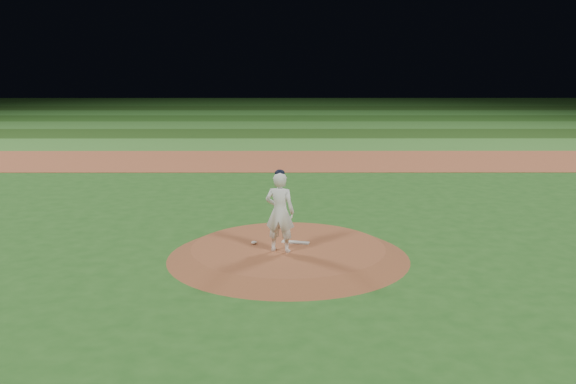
{
  "coord_description": "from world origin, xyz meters",
  "views": [
    {
      "loc": [
        -0.05,
        -14.03,
        4.45
      ],
      "look_at": [
        0.0,
        2.0,
        1.1
      ],
      "focal_mm": 40.0,
      "sensor_mm": 36.0,
      "label": 1
    }
  ],
  "objects_px": {
    "rosin_bag": "(254,243)",
    "pitcher_on_mound": "(280,212)",
    "pitchers_mound": "(288,252)",
    "pitching_rubber": "(295,242)"
  },
  "relations": [
    {
      "from": "rosin_bag",
      "to": "pitcher_on_mound",
      "type": "height_order",
      "value": "pitcher_on_mound"
    },
    {
      "from": "pitchers_mound",
      "to": "pitching_rubber",
      "type": "xyz_separation_m",
      "value": [
        0.17,
        0.28,
        0.14
      ]
    },
    {
      "from": "pitchers_mound",
      "to": "rosin_bag",
      "type": "relative_size",
      "value": 42.9
    },
    {
      "from": "pitchers_mound",
      "to": "pitcher_on_mound",
      "type": "bearing_deg",
      "value": -116.92
    },
    {
      "from": "pitchers_mound",
      "to": "pitching_rubber",
      "type": "bearing_deg",
      "value": 59.35
    },
    {
      "from": "pitchers_mound",
      "to": "pitcher_on_mound",
      "type": "height_order",
      "value": "pitcher_on_mound"
    },
    {
      "from": "pitchers_mound",
      "to": "pitcher_on_mound",
      "type": "distance_m",
      "value": 1.11
    },
    {
      "from": "rosin_bag",
      "to": "pitcher_on_mound",
      "type": "relative_size",
      "value": 0.07
    },
    {
      "from": "pitching_rubber",
      "to": "rosin_bag",
      "type": "xyz_separation_m",
      "value": [
        -0.96,
        -0.09,
        0.02
      ]
    },
    {
      "from": "pitching_rubber",
      "to": "rosin_bag",
      "type": "height_order",
      "value": "rosin_bag"
    }
  ]
}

